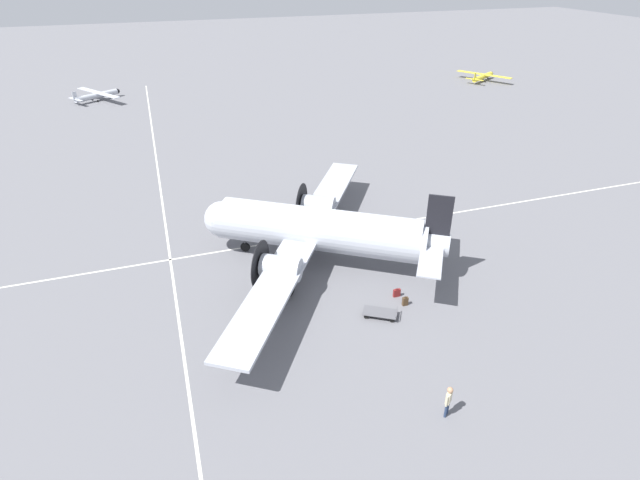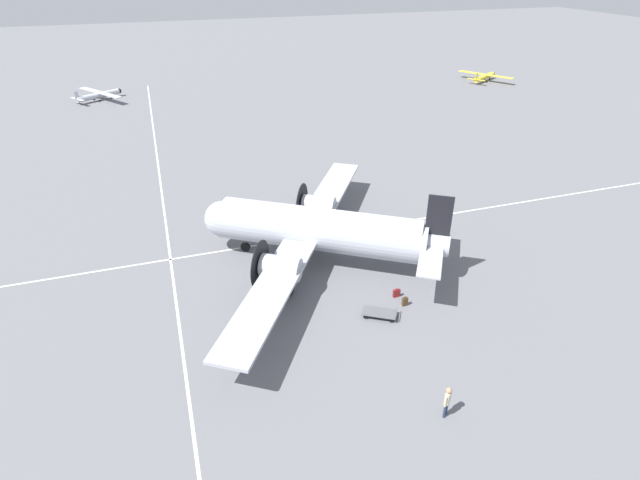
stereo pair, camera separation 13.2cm
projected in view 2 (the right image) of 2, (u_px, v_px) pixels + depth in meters
ground_plane at (320, 261)px, 35.41m from camera, size 300.00×300.00×0.00m
apron_line_eastwest at (305, 237)px, 38.39m from camera, size 120.00×0.16×0.01m
apron_line_northsouth at (174, 287)px, 32.67m from camera, size 0.16×120.00×0.01m
airliner_main at (313, 229)px, 34.21m from camera, size 18.44×23.58×6.06m
crew_foreground at (447, 399)px, 23.11m from camera, size 0.50×0.42×1.80m
suitcase_near_door at (405, 302)px, 30.88m from camera, size 0.35×0.20×0.61m
suitcase_upright_spare at (397, 293)px, 31.67m from camera, size 0.46×0.17×0.58m
baggage_cart at (380, 313)px, 29.94m from camera, size 2.25×1.91×0.56m
light_aircraft_distant at (485, 77)px, 84.29m from camera, size 6.92×8.75×1.88m
light_aircraft_taxiing at (100, 95)px, 73.49m from camera, size 7.28×8.79×1.92m
traffic_cone at (232, 331)px, 28.62m from camera, size 0.35×0.35×0.46m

